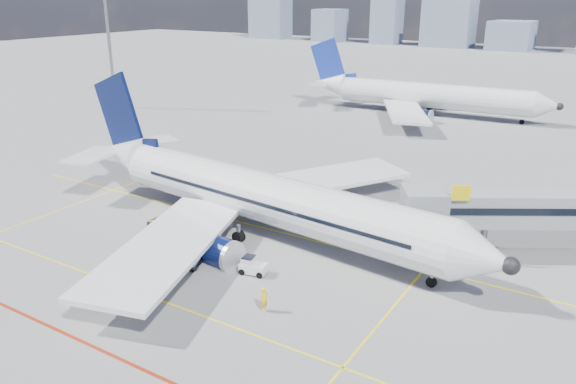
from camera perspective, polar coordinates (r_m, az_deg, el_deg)
name	(u,v)px	position (r m, az deg, el deg)	size (l,w,h in m)	color
ground	(214,265)	(43.82, -7.53, -7.40)	(420.00, 420.00, 0.00)	gray
apron_markings	(173,285)	(41.60, -11.58, -9.20)	(90.00, 35.12, 0.01)	yellow
floodlight_mast_nw	(108,30)	(106.55, -17.83, 15.42)	(3.20, 0.61, 25.45)	gray
distant_skyline	(567,20)	(221.37, 26.52, 15.38)	(253.39, 15.77, 27.99)	slate
main_aircraft	(253,195)	(48.67, -3.55, -0.31)	(44.20, 38.44, 12.93)	silver
second_aircraft	(422,95)	(99.37, 13.46, 9.53)	(43.19, 37.61, 12.59)	silver
baggage_tug	(252,266)	(42.06, -3.68, -7.48)	(2.12, 1.52, 1.35)	silver
cargo_dolly	(176,254)	(43.61, -11.32, -6.17)	(3.97, 2.95, 1.99)	black
belt_loader	(171,225)	(50.16, -11.84, -3.30)	(5.68, 1.73, 2.30)	black
ramp_worker	(264,299)	(37.36, -2.44, -10.85)	(0.62, 0.41, 1.69)	yellow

